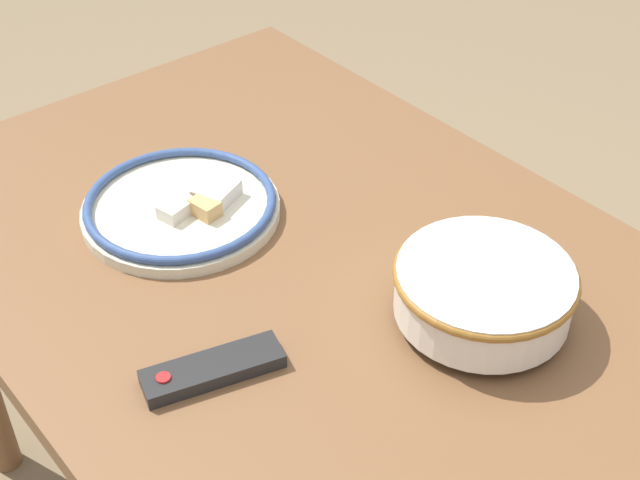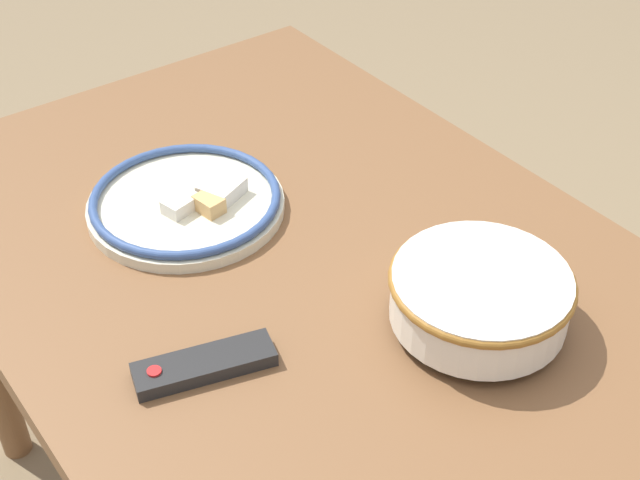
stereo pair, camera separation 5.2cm
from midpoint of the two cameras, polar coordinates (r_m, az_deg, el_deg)
name	(u,v)px [view 1 (the left image)]	position (r m, az deg, el deg)	size (l,w,h in m)	color
dining_table	(337,329)	(1.30, -0.08, -5.76)	(1.45, 0.87, 0.75)	brown
noodle_bowl	(483,291)	(1.18, 9.18, -3.24)	(0.24, 0.24, 0.09)	silver
food_plate	(182,206)	(1.39, -9.89, 2.12)	(0.30, 0.30, 0.04)	beige
tv_remote	(213,369)	(1.13, -8.21, -8.19)	(0.10, 0.19, 0.02)	black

